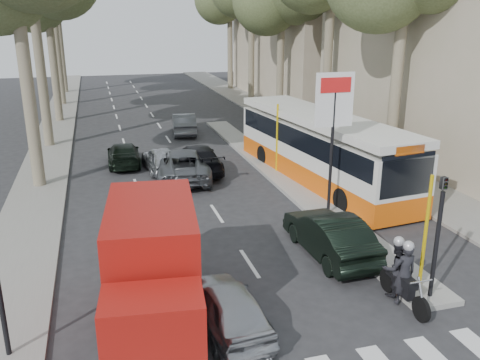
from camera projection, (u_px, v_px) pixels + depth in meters
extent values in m
plane|color=#28282B|center=(300.00, 290.00, 14.61)|extent=(120.00, 120.00, 0.00)
cube|color=gray|center=(280.00, 117.00, 39.72)|extent=(3.20, 70.00, 0.12)
cube|color=gray|center=(59.00, 121.00, 38.13)|extent=(2.40, 64.00, 0.12)
cube|color=gray|center=(276.00, 172.00, 25.50)|extent=(1.50, 26.00, 0.16)
cube|color=#B7A88E|center=(318.00, 11.00, 47.33)|extent=(11.00, 20.00, 16.00)
cylinder|color=yellow|center=(425.00, 236.00, 14.00)|extent=(0.10, 0.10, 3.50)
cylinder|color=yellow|center=(330.00, 174.00, 19.50)|extent=(0.10, 0.10, 3.50)
cylinder|color=yellow|center=(277.00, 140.00, 24.99)|extent=(0.10, 0.10, 3.50)
cylinder|color=black|center=(331.00, 153.00, 19.24)|extent=(0.12, 0.12, 5.20)
cube|color=white|center=(334.00, 100.00, 18.62)|extent=(1.50, 0.10, 2.00)
cube|color=red|center=(336.00, 85.00, 18.40)|extent=(1.20, 0.02, 0.55)
cylinder|color=black|center=(436.00, 248.00, 13.59)|extent=(0.12, 0.12, 3.20)
imported|color=black|center=(443.00, 195.00, 13.13)|extent=(0.16, 0.41, 1.00)
cylinder|color=black|center=(0.00, 297.00, 11.22)|extent=(0.12, 0.12, 3.20)
cylinder|color=#6B604C|center=(29.00, 96.00, 22.22)|extent=(0.56, 0.56, 8.40)
cylinder|color=#6B604C|center=(41.00, 72.00, 29.43)|extent=(0.56, 0.56, 8.96)
cylinder|color=#6B604C|center=(54.00, 67.00, 36.93)|extent=(0.56, 0.56, 8.12)
cylinder|color=#6B604C|center=(58.00, 50.00, 44.02)|extent=(0.56, 0.56, 9.52)
cylinder|color=#6B604C|center=(61.00, 50.00, 51.44)|extent=(0.56, 0.56, 8.68)
cylinder|color=#6B604C|center=(396.00, 88.00, 24.83)|extent=(0.56, 0.56, 8.40)
cylinder|color=#6B604C|center=(327.00, 65.00, 32.05)|extent=(0.56, 0.56, 9.24)
cylinder|color=#6B604C|center=(280.00, 65.00, 39.53)|extent=(0.56, 0.56, 7.84)
sphere|color=#44502D|center=(267.00, 1.00, 38.37)|extent=(5.20, 5.20, 5.20)
cylinder|color=#6B604C|center=(251.00, 52.00, 46.71)|extent=(0.56, 0.56, 8.96)
cylinder|color=#6B604C|center=(230.00, 50.00, 54.15)|extent=(0.56, 0.56, 8.40)
imported|color=#ADB0B5|center=(227.00, 306.00, 12.68)|extent=(1.79, 3.77, 1.24)
imported|color=black|center=(330.00, 235.00, 16.57)|extent=(1.67, 4.43, 1.44)
imported|color=#55585D|center=(183.00, 164.00, 24.52)|extent=(3.13, 5.56, 1.47)
imported|color=black|center=(197.00, 159.00, 25.57)|extent=(2.02, 4.81, 1.39)
imported|color=#ACB0B5|center=(161.00, 159.00, 25.72)|extent=(1.84, 3.85, 1.27)
imported|color=#53565C|center=(184.00, 124.00, 34.00)|extent=(1.96, 4.35, 1.39)
imported|color=black|center=(124.00, 154.00, 26.82)|extent=(1.75, 4.10, 1.18)
cube|color=black|center=(155.00, 309.00, 12.72)|extent=(2.71, 5.88, 0.24)
cylinder|color=black|center=(200.00, 356.00, 11.12)|extent=(0.38, 0.88, 0.85)
cylinder|color=black|center=(121.00, 282.00, 14.20)|extent=(0.38, 0.88, 0.85)
cylinder|color=black|center=(188.00, 277.00, 14.49)|extent=(0.38, 0.88, 0.85)
cube|color=maroon|center=(154.00, 330.00, 10.41)|extent=(2.22, 1.55, 1.61)
cube|color=black|center=(153.00, 340.00, 9.78)|extent=(1.89, 0.29, 0.85)
cube|color=maroon|center=(152.00, 248.00, 13.02)|extent=(2.61, 4.20, 2.37)
cube|color=#E55A0C|center=(319.00, 169.00, 24.24)|extent=(4.00, 12.49, 0.96)
cube|color=silver|center=(320.00, 143.00, 23.84)|extent=(4.00, 12.49, 1.60)
cube|color=black|center=(320.00, 136.00, 23.75)|extent=(3.96, 12.01, 0.91)
cube|color=silver|center=(321.00, 118.00, 23.48)|extent=(4.00, 12.49, 0.32)
cube|color=black|center=(407.00, 175.00, 18.41)|extent=(2.34, 0.32, 1.60)
cube|color=#E55A0C|center=(410.00, 150.00, 18.12)|extent=(1.28, 0.20, 0.34)
cylinder|color=black|center=(343.00, 200.00, 20.37)|extent=(0.41, 1.05, 1.02)
cylinder|color=black|center=(392.00, 193.00, 21.24)|extent=(0.41, 1.05, 1.02)
cylinder|color=black|center=(263.00, 155.00, 27.08)|extent=(0.41, 1.05, 1.02)
cylinder|color=black|center=(303.00, 151.00, 27.95)|extent=(0.41, 1.05, 1.02)
cylinder|color=black|center=(421.00, 309.00, 13.04)|extent=(0.11, 0.67, 0.67)
cylinder|color=black|center=(388.00, 280.00, 14.48)|extent=(0.11, 0.67, 0.67)
cylinder|color=silver|center=(421.00, 294.00, 12.98)|extent=(0.07, 0.42, 0.84)
cube|color=black|center=(403.00, 289.00, 13.76)|extent=(0.24, 0.79, 0.32)
cube|color=black|center=(408.00, 283.00, 13.48)|extent=(0.32, 0.48, 0.23)
cube|color=black|center=(397.00, 276.00, 13.98)|extent=(0.30, 0.69, 0.13)
cylinder|color=silver|center=(421.00, 281.00, 12.94)|extent=(0.65, 0.05, 0.04)
imported|color=black|center=(405.00, 274.00, 13.62)|extent=(0.65, 0.43, 1.76)
imported|color=black|center=(396.00, 268.00, 14.02)|extent=(0.81, 0.46, 1.65)
sphere|color=#B2B2B7|center=(409.00, 246.00, 13.32)|extent=(0.29, 0.29, 0.29)
sphere|color=#B2B2B7|center=(399.00, 242.00, 13.74)|extent=(0.29, 0.29, 0.29)
imported|color=#44334D|center=(419.00, 156.00, 24.90)|extent=(0.91, 1.14, 1.75)
imported|color=#695B4F|center=(379.00, 141.00, 27.50)|extent=(1.33, 1.20, 1.94)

